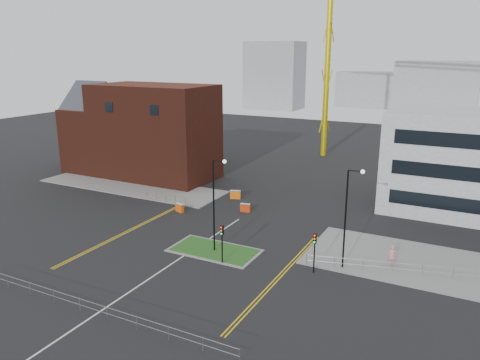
{
  "coord_description": "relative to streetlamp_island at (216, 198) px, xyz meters",
  "views": [
    {
      "loc": [
        23.35,
        -27.98,
        18.55
      ],
      "look_at": [
        0.65,
        16.01,
        5.0
      ],
      "focal_mm": 35.0,
      "sensor_mm": 36.0,
      "label": 1
    }
  ],
  "objects": [
    {
      "name": "island_kerb",
      "position": [
        -0.22,
        0.0,
        -5.37
      ],
      "size": [
        8.6,
        4.6,
        0.08
      ],
      "primitive_type": "cube",
      "color": "slate",
      "rests_on": "ground"
    },
    {
      "name": "yellow_right_a",
      "position": [
        7.28,
        -2.0,
        -5.41
      ],
      "size": [
        0.12,
        20.0,
        0.01
      ],
      "primitive_type": "cube",
      "color": "gold",
      "rests_on": "ground"
    },
    {
      "name": "centre_line",
      "position": [
        -2.22,
        -6.0,
        -5.41
      ],
      "size": [
        0.15,
        30.0,
        0.01
      ],
      "primitive_type": "cube",
      "color": "silver",
      "rests_on": "ground"
    },
    {
      "name": "yellow_right_b",
      "position": [
        7.58,
        -2.0,
        -5.41
      ],
      "size": [
        0.12,
        20.0,
        0.01
      ],
      "primitive_type": "cube",
      "color": "gold",
      "rests_on": "ground"
    },
    {
      "name": "barrier_mid",
      "position": [
        -6.22,
        15.7,
        -4.8
      ],
      "size": [
        1.42,
        0.89,
        1.13
      ],
      "color": "orange",
      "rests_on": "ground"
    },
    {
      "name": "railing_front",
      "position": [
        -2.22,
        -14.0,
        -4.63
      ],
      "size": [
        24.05,
        0.05,
        1.1
      ],
      "color": "gray",
      "rests_on": "ground"
    },
    {
      "name": "skyline_a",
      "position": [
        -42.22,
        112.0,
        5.59
      ],
      "size": [
        18.0,
        12.0,
        22.0
      ],
      "primitive_type": "cube",
      "color": "gray",
      "rests_on": "ground"
    },
    {
      "name": "streetlamp_island",
      "position": [
        0.0,
        0.0,
        0.0
      ],
      "size": [
        1.46,
        0.36,
        9.18
      ],
      "color": "black",
      "rests_on": "ground"
    },
    {
      "name": "railing_right",
      "position": [
        18.28,
        3.5,
        -4.63
      ],
      "size": [
        19.05,
        5.05,
        1.1
      ],
      "color": "gray",
      "rests_on": "ground"
    },
    {
      "name": "streetlamp_right_near",
      "position": [
        12.0,
        2.0,
        0.0
      ],
      "size": [
        1.46,
        0.36,
        9.18
      ],
      "color": "black",
      "rests_on": "ground"
    },
    {
      "name": "railing_left",
      "position": [
        -13.22,
        10.0,
        -4.67
      ],
      "size": [
        6.05,
        0.05,
        1.1
      ],
      "color": "gray",
      "rests_on": "ground"
    },
    {
      "name": "ground",
      "position": [
        -2.22,
        -8.0,
        -5.41
      ],
      "size": [
        200.0,
        200.0,
        0.0
      ],
      "primitive_type": "plane",
      "color": "black",
      "rests_on": "ground"
    },
    {
      "name": "barrier_left",
      "position": [
        -9.73,
        8.0,
        -4.86
      ],
      "size": [
        1.27,
        0.79,
        1.02
      ],
      "color": "#DC4E0C",
      "rests_on": "ground"
    },
    {
      "name": "pedestrian",
      "position": [
        15.58,
        4.43,
        -4.43
      ],
      "size": [
        0.75,
        0.53,
        1.97
      ],
      "primitive_type": "imported",
      "rotation": [
        0.0,
        0.0,
        0.08
      ],
      "color": "#D3888A",
      "rests_on": "ground"
    },
    {
      "name": "yellow_left_a",
      "position": [
        -11.22,
        2.0,
        -5.41
      ],
      "size": [
        0.12,
        24.0,
        0.01
      ],
      "primitive_type": "cube",
      "color": "gold",
      "rests_on": "ground"
    },
    {
      "name": "brick_building",
      "position": [
        -25.19,
        20.0,
        1.44
      ],
      "size": [
        24.2,
        10.07,
        14.24
      ],
      "color": "#4A1D12",
      "rests_on": "ground"
    },
    {
      "name": "barrier_right",
      "position": [
        -2.73,
        11.66,
        -4.86
      ],
      "size": [
        1.25,
        0.58,
        1.01
      ],
      "color": "red",
      "rests_on": "ground"
    },
    {
      "name": "pavement_right",
      "position": [
        19.78,
        6.0,
        -5.35
      ],
      "size": [
        24.0,
        10.0,
        0.12
      ],
      "primitive_type": "cube",
      "color": "slate",
      "rests_on": "ground"
    },
    {
      "name": "skyline_d",
      "position": [
        -10.22,
        132.0,
        0.59
      ],
      "size": [
        30.0,
        12.0,
        12.0
      ],
      "primitive_type": "cube",
      "color": "gray",
      "rests_on": "ground"
    },
    {
      "name": "skyline_b",
      "position": [
        7.78,
        122.0,
        2.59
      ],
      "size": [
        24.0,
        12.0,
        16.0
      ],
      "primitive_type": "cube",
      "color": "gray",
      "rests_on": "ground"
    },
    {
      "name": "grass_island",
      "position": [
        -0.22,
        0.0,
        -5.35
      ],
      "size": [
        8.0,
        4.0,
        0.12
      ],
      "primitive_type": "cube",
      "color": "#21551C",
      "rests_on": "ground"
    },
    {
      "name": "yellow_left_b",
      "position": [
        -10.92,
        2.0,
        -5.41
      ],
      "size": [
        0.12,
        24.0,
        0.01
      ],
      "primitive_type": "cube",
      "color": "gold",
      "rests_on": "ground"
    },
    {
      "name": "traffic_light_right",
      "position": [
        9.78,
        -0.02,
        -2.85
      ],
      "size": [
        0.28,
        0.33,
        3.65
      ],
      "color": "black",
      "rests_on": "ground"
    },
    {
      "name": "traffic_light_island",
      "position": [
        1.78,
        -2.02,
        -2.85
      ],
      "size": [
        0.28,
        0.33,
        3.65
      ],
      "color": "black",
      "rests_on": "ground"
    },
    {
      "name": "pavement_left",
      "position": [
        -22.22,
        14.0,
        -5.35
      ],
      "size": [
        28.0,
        8.0,
        0.12
      ],
      "primitive_type": "cube",
      "color": "slate",
      "rests_on": "ground"
    }
  ]
}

